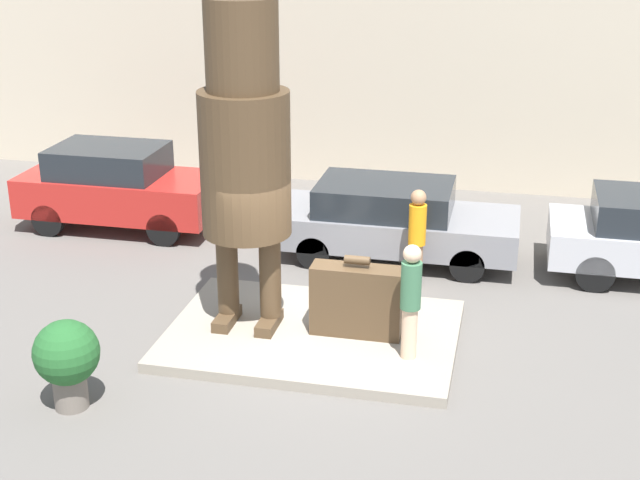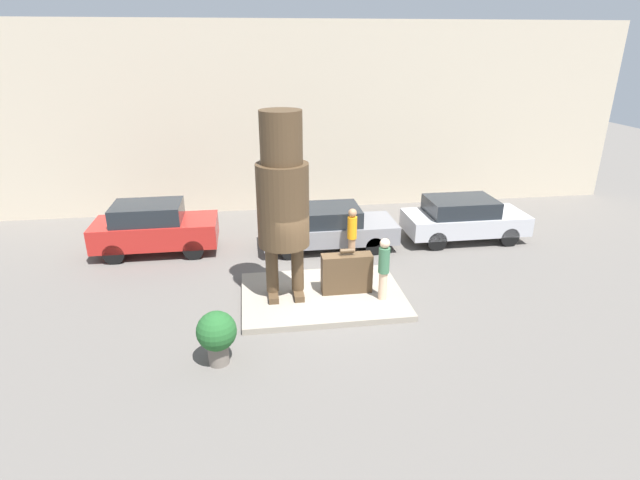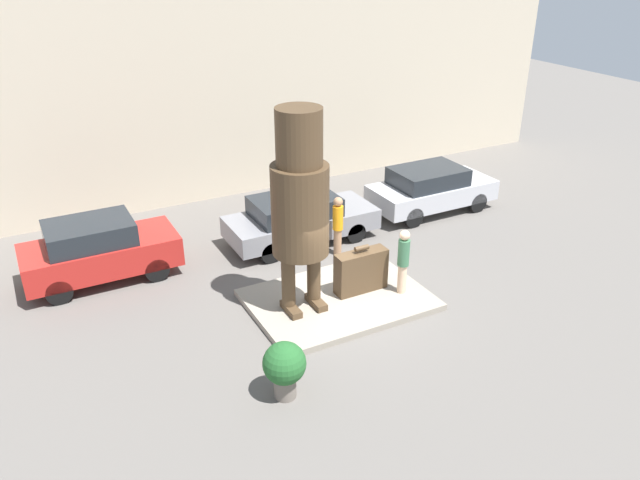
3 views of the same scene
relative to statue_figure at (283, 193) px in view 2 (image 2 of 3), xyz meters
The scene contains 11 objects.
ground_plane 3.23m from the statue_figure, ahead, with size 60.00×60.00×0.00m, color #605B56.
pedestal 3.15m from the statue_figure, ahead, with size 4.43×3.18×0.16m.
building_backdrop 8.49m from the statue_figure, 83.08° to the left, with size 28.00×0.60×7.44m.
statue_figure is the anchor object (origin of this frame).
giant_suitcase 2.90m from the statue_figure, ahead, with size 1.38×0.43×1.28m.
tourist 3.28m from the statue_figure, 12.65° to the right, with size 0.30×0.30×1.75m.
parked_car_red 6.09m from the statue_figure, 135.21° to the left, with size 4.01×1.75×1.72m.
parked_car_grey 4.58m from the statue_figure, 64.33° to the left, with size 4.52×1.84×1.47m.
parked_car_silver 7.89m from the statue_figure, 28.72° to the left, with size 4.24×1.83×1.54m.
planter_pot 3.91m from the statue_figure, 122.51° to the right, with size 0.88×0.88×1.26m.
worker_hivis 3.88m from the statue_figure, 44.89° to the left, with size 0.30×0.30×1.79m.
Camera 2 is at (-1.84, -12.12, 6.64)m, focal length 28.00 mm.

